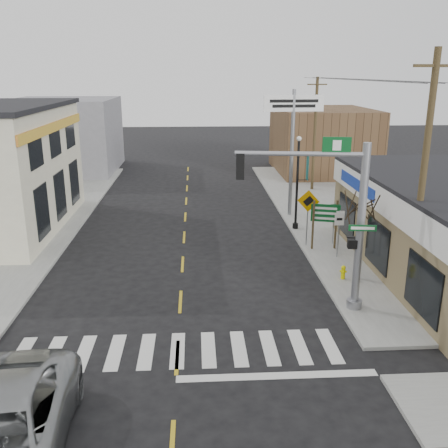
{
  "coord_description": "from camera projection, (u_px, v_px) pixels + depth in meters",
  "views": [
    {
      "loc": [
        0.67,
        -13.92,
        8.64
      ],
      "look_at": [
        1.79,
        5.18,
        2.8
      ],
      "focal_mm": 40.0,
      "sensor_mm": 36.0,
      "label": 1
    }
  ],
  "objects": [
    {
      "name": "ped_crossing_sign",
      "position": [
        308.0,
        208.0,
        25.05
      ],
      "size": [
        1.13,
        0.08,
        2.9
      ],
      "rotation": [
        0.0,
        0.0,
        -0.4
      ],
      "color": "gray",
      "rests_on": "sidewalk_right"
    },
    {
      "name": "dance_center_sign",
      "position": [
        293.0,
        123.0,
        29.49
      ],
      "size": [
        3.56,
        0.22,
        7.57
      ],
      "rotation": [
        0.0,
        0.0,
        0.04
      ],
      "color": "gray",
      "rests_on": "sidewalk_right"
    },
    {
      "name": "utility_pole_far",
      "position": [
        315.0,
        133.0,
        36.67
      ],
      "size": [
        1.43,
        0.21,
        8.2
      ],
      "rotation": [
        0.0,
        0.0,
        -0.01
      ],
      "color": "#482B21",
      "rests_on": "sidewalk_right"
    },
    {
      "name": "fire_hydrant",
      "position": [
        343.0,
        272.0,
        21.34
      ],
      "size": [
        0.19,
        0.19,
        0.61
      ],
      "rotation": [
        0.0,
        0.0,
        -0.3
      ],
      "color": "#D0CE00",
      "rests_on": "sidewalk_right"
    },
    {
      "name": "guide_sign",
      "position": [
        325.0,
        218.0,
        24.62
      ],
      "size": [
        1.42,
        0.13,
        2.49
      ],
      "rotation": [
        0.0,
        0.0,
        -0.27
      ],
      "color": "#4C3D23",
      "rests_on": "sidewalk_right"
    },
    {
      "name": "lamp_post",
      "position": [
        299.0,
        176.0,
        27.49
      ],
      "size": [
        0.68,
        0.53,
        5.2
      ],
      "rotation": [
        0.0,
        0.0,
        0.18
      ],
      "color": "black",
      "rests_on": "sidewalk_right"
    },
    {
      "name": "bldg_distant_left",
      "position": [
        65.0,
        135.0,
        44.79
      ],
      "size": [
        9.0,
        10.0,
        6.4
      ],
      "primitive_type": "cube",
      "color": "gray",
      "rests_on": "ground"
    },
    {
      "name": "traffic_signal_pole",
      "position": [
        341.0,
        211.0,
        17.69
      ],
      "size": [
        5.04,
        0.38,
        6.39
      ],
      "rotation": [
        0.0,
        0.0,
        -0.13
      ],
      "color": "gray",
      "rests_on": "sidewalk_right"
    },
    {
      "name": "sidewalk_left",
      "position": [
        22.0,
        233.0,
        27.67
      ],
      "size": [
        6.0,
        38.0,
        0.13
      ],
      "primitive_type": "cube",
      "color": "gray",
      "rests_on": "ground"
    },
    {
      "name": "shrub_front",
      "position": [
        422.0,
        286.0,
        19.64
      ],
      "size": [
        1.21,
        1.21,
        0.91
      ],
      "primitive_type": "ellipsoid",
      "color": "#203D15",
      "rests_on": "sidewalk_right"
    },
    {
      "name": "sidewalk_right",
      "position": [
        341.0,
        228.0,
        28.67
      ],
      "size": [
        6.0,
        38.0,
        0.13
      ],
      "primitive_type": "cube",
      "color": "gray",
      "rests_on": "ground"
    },
    {
      "name": "center_line",
      "position": [
        183.0,
        264.0,
        23.41
      ],
      "size": [
        0.12,
        56.0,
        0.01
      ],
      "primitive_type": "cube",
      "color": "gold",
      "rests_on": "ground"
    },
    {
      "name": "ground",
      "position": [
        177.0,
        357.0,
        15.78
      ],
      "size": [
        140.0,
        140.0,
        0.0
      ],
      "primitive_type": "plane",
      "color": "black",
      "rests_on": "ground"
    },
    {
      "name": "bldg_distant_right",
      "position": [
        322.0,
        141.0,
        44.27
      ],
      "size": [
        8.0,
        10.0,
        5.6
      ],
      "primitive_type": "cube",
      "color": "brown",
      "rests_on": "ground"
    },
    {
      "name": "utility_pole_near",
      "position": [
        422.0,
        182.0,
        17.73
      ],
      "size": [
        1.62,
        0.24,
        9.32
      ],
      "rotation": [
        0.0,
        0.0,
        0.11
      ],
      "color": "#462B22",
      "rests_on": "sidewalk_right"
    },
    {
      "name": "bare_tree",
      "position": [
        362.0,
        200.0,
        20.45
      ],
      "size": [
        2.22,
        2.22,
        4.44
      ],
      "rotation": [
        0.0,
        0.0,
        -0.26
      ],
      "color": "black",
      "rests_on": "sidewalk_right"
    },
    {
      "name": "shrub_back",
      "position": [
        426.0,
        261.0,
        22.36
      ],
      "size": [
        1.06,
        1.06,
        0.8
      ],
      "primitive_type": "ellipsoid",
      "color": "black",
      "rests_on": "sidewalk_right"
    },
    {
      "name": "crosswalk",
      "position": [
        178.0,
        350.0,
        16.16
      ],
      "size": [
        11.0,
        2.2,
        0.01
      ],
      "primitive_type": "cube",
      "color": "silver",
      "rests_on": "ground"
    }
  ]
}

